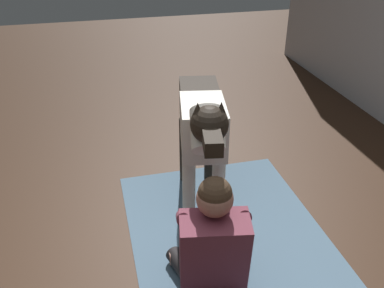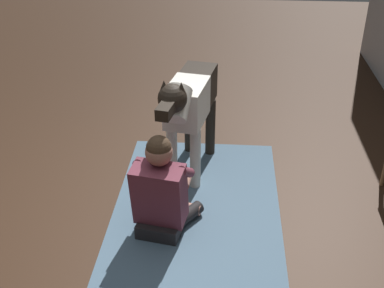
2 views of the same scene
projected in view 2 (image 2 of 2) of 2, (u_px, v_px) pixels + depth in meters
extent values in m
plane|color=#3A2517|center=(151.00, 219.00, 4.14)|extent=(14.79, 14.79, 0.00)
cube|color=slate|center=(197.00, 208.00, 4.26)|extent=(2.22, 1.42, 0.01)
cube|color=black|center=(160.00, 228.00, 3.95)|extent=(0.30, 0.38, 0.12)
cylinder|color=black|center=(148.00, 212.00, 4.11)|extent=(0.41, 0.21, 0.11)
cylinder|color=#A76F5F|center=(161.00, 203.00, 4.23)|extent=(0.13, 0.37, 0.09)
cylinder|color=black|center=(184.00, 218.00, 4.05)|extent=(0.39, 0.32, 0.11)
cylinder|color=#A76F5F|center=(180.00, 206.00, 4.19)|extent=(0.18, 0.37, 0.09)
cube|color=brown|center=(159.00, 194.00, 3.81)|extent=(0.34, 0.44, 0.53)
cylinder|color=brown|center=(143.00, 166.00, 3.89)|extent=(0.30, 0.13, 0.24)
cylinder|color=#A76F5F|center=(158.00, 176.00, 4.16)|extent=(0.28, 0.16, 0.12)
cylinder|color=brown|center=(186.00, 172.00, 3.82)|extent=(0.30, 0.13, 0.24)
cylinder|color=#A76F5F|center=(187.00, 180.00, 4.11)|extent=(0.27, 0.08, 0.12)
sphere|color=#A76F5F|center=(159.00, 152.00, 3.65)|extent=(0.21, 0.21, 0.21)
sphere|color=#443121|center=(159.00, 148.00, 3.64)|extent=(0.19, 0.19, 0.19)
cylinder|color=silver|center=(195.00, 158.00, 4.41)|extent=(0.10, 0.10, 0.60)
cylinder|color=silver|center=(172.00, 155.00, 4.45)|extent=(0.10, 0.10, 0.60)
cylinder|color=black|center=(210.00, 127.00, 4.91)|extent=(0.10, 0.10, 0.60)
cylinder|color=black|center=(189.00, 124.00, 4.96)|extent=(0.10, 0.10, 0.60)
cube|color=silver|center=(187.00, 103.00, 4.29)|extent=(0.53, 0.39, 0.35)
cube|color=black|center=(197.00, 86.00, 4.60)|extent=(0.46, 0.37, 0.33)
cylinder|color=silver|center=(176.00, 103.00, 3.95)|extent=(0.38, 0.28, 0.34)
sphere|color=black|center=(172.00, 98.00, 3.82)|extent=(0.23, 0.23, 0.23)
cube|color=black|center=(165.00, 111.00, 3.67)|extent=(0.19, 0.13, 0.09)
cone|color=black|center=(181.00, 88.00, 3.77)|extent=(0.09, 0.09, 0.10)
cone|color=black|center=(164.00, 87.00, 3.80)|extent=(0.09, 0.09, 0.10)
cylinder|color=black|center=(203.00, 81.00, 4.80)|extent=(0.31, 0.10, 0.20)
cylinder|color=silver|center=(173.00, 205.00, 4.29)|extent=(0.23, 0.23, 0.01)
cylinder|color=#DEBB73|center=(171.00, 203.00, 4.27)|extent=(0.18, 0.06, 0.05)
cylinder|color=#DEBB73|center=(176.00, 203.00, 4.28)|extent=(0.18, 0.06, 0.05)
cylinder|color=brown|center=(173.00, 202.00, 4.27)|extent=(0.18, 0.05, 0.04)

